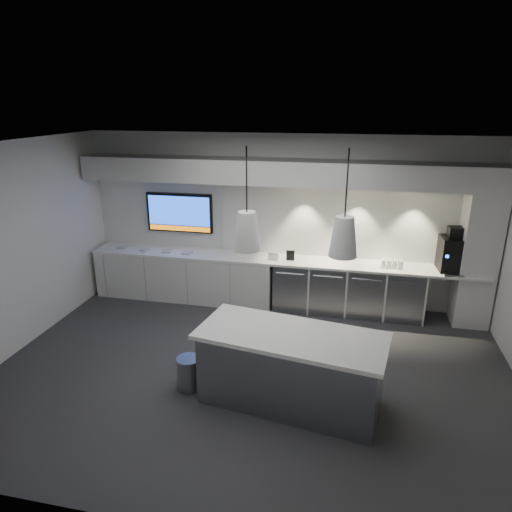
% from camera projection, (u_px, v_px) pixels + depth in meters
% --- Properties ---
extents(floor, '(7.00, 7.00, 0.00)m').
position_uv_depth(floor, '(252.00, 372.00, 6.23)').
color(floor, '#313133').
rests_on(floor, ground).
extents(ceiling, '(7.00, 7.00, 0.00)m').
position_uv_depth(ceiling, '(251.00, 147.00, 5.26)').
color(ceiling, black).
rests_on(ceiling, wall_back).
extents(wall_back, '(7.00, 0.00, 7.00)m').
position_uv_depth(wall_back, '(282.00, 221.00, 8.06)').
color(wall_back, silver).
rests_on(wall_back, floor).
extents(wall_front, '(7.00, 0.00, 7.00)m').
position_uv_depth(wall_front, '(179.00, 383.00, 3.43)').
color(wall_front, silver).
rests_on(wall_front, floor).
extents(wall_left, '(0.00, 7.00, 7.00)m').
position_uv_depth(wall_left, '(10.00, 251.00, 6.44)').
color(wall_left, silver).
rests_on(wall_left, floor).
extents(back_counter, '(6.80, 0.65, 0.04)m').
position_uv_depth(back_counter, '(279.00, 260.00, 7.96)').
color(back_counter, white).
rests_on(back_counter, left_base_cabinets).
extents(left_base_cabinets, '(3.30, 0.63, 0.86)m').
position_uv_depth(left_base_cabinets, '(185.00, 276.00, 8.45)').
color(left_base_cabinets, silver).
rests_on(left_base_cabinets, floor).
extents(fridge_unit_a, '(0.60, 0.61, 0.85)m').
position_uv_depth(fridge_unit_a, '(292.00, 285.00, 8.06)').
color(fridge_unit_a, gray).
rests_on(fridge_unit_a, floor).
extents(fridge_unit_b, '(0.60, 0.61, 0.85)m').
position_uv_depth(fridge_unit_b, '(328.00, 288.00, 7.93)').
color(fridge_unit_b, gray).
rests_on(fridge_unit_b, floor).
extents(fridge_unit_c, '(0.60, 0.61, 0.85)m').
position_uv_depth(fridge_unit_c, '(365.00, 291.00, 7.81)').
color(fridge_unit_c, gray).
rests_on(fridge_unit_c, floor).
extents(fridge_unit_d, '(0.60, 0.61, 0.85)m').
position_uv_depth(fridge_unit_d, '(403.00, 294.00, 7.68)').
color(fridge_unit_d, gray).
rests_on(fridge_unit_d, floor).
extents(backsplash, '(4.60, 0.03, 1.30)m').
position_uv_depth(backsplash, '(351.00, 222.00, 7.79)').
color(backsplash, silver).
rests_on(backsplash, wall_back).
extents(soffit, '(6.90, 0.60, 0.40)m').
position_uv_depth(soffit, '(280.00, 172.00, 7.49)').
color(soffit, silver).
rests_on(soffit, wall_back).
extents(column, '(0.55, 0.55, 2.60)m').
position_uv_depth(column, '(479.00, 248.00, 7.21)').
color(column, silver).
rests_on(column, floor).
extents(wall_tv, '(1.25, 0.07, 0.72)m').
position_uv_depth(wall_tv, '(180.00, 213.00, 8.37)').
color(wall_tv, black).
rests_on(wall_tv, wall_back).
extents(island, '(2.33, 1.29, 0.93)m').
position_uv_depth(island, '(290.00, 368.00, 5.46)').
color(island, gray).
rests_on(island, floor).
extents(bin, '(0.37, 0.37, 0.43)m').
position_uv_depth(bin, '(189.00, 373.00, 5.82)').
color(bin, gray).
rests_on(bin, floor).
extents(coffee_machine, '(0.42, 0.59, 0.72)m').
position_uv_depth(coffee_machine, '(452.00, 253.00, 7.32)').
color(coffee_machine, black).
rests_on(coffee_machine, back_counter).
extents(sign_black, '(0.14, 0.03, 0.18)m').
position_uv_depth(sign_black, '(290.00, 255.00, 7.83)').
color(sign_black, black).
rests_on(sign_black, back_counter).
extents(sign_white, '(0.18, 0.04, 0.14)m').
position_uv_depth(sign_white, '(273.00, 256.00, 7.85)').
color(sign_white, white).
rests_on(sign_white, back_counter).
extents(cup_cluster, '(0.35, 0.16, 0.14)m').
position_uv_depth(cup_cluster, '(392.00, 264.00, 7.50)').
color(cup_cluster, white).
rests_on(cup_cluster, back_counter).
extents(tray_a, '(0.16, 0.16, 0.02)m').
position_uv_depth(tray_a, '(123.00, 247.00, 8.51)').
color(tray_a, '#B5B5B5').
rests_on(tray_a, back_counter).
extents(tray_b, '(0.20, 0.20, 0.02)m').
position_uv_depth(tray_b, '(145.00, 250.00, 8.35)').
color(tray_b, '#B5B5B5').
rests_on(tray_b, back_counter).
extents(tray_c, '(0.18, 0.18, 0.02)m').
position_uv_depth(tray_c, '(167.00, 251.00, 8.29)').
color(tray_c, '#B5B5B5').
rests_on(tray_c, back_counter).
extents(tray_d, '(0.17, 0.17, 0.02)m').
position_uv_depth(tray_d, '(187.00, 253.00, 8.21)').
color(tray_d, '#B5B5B5').
rests_on(tray_d, back_counter).
extents(pendant_left, '(0.30, 0.30, 1.14)m').
position_uv_depth(pendant_left, '(247.00, 231.00, 5.02)').
color(pendant_left, silver).
rests_on(pendant_left, ceiling).
extents(pendant_right, '(0.30, 0.30, 1.14)m').
position_uv_depth(pendant_right, '(344.00, 236.00, 4.81)').
color(pendant_right, silver).
rests_on(pendant_right, ceiling).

